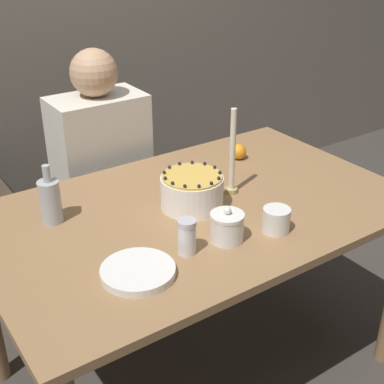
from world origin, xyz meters
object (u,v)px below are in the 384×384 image
sugar_shaker (187,237)px  person_man_blue_shirt (104,198)px  sugar_bowl (227,227)px  cake (192,191)px  bottle (50,201)px  candle (232,159)px

sugar_shaker → person_man_blue_shirt: 0.95m
sugar_bowl → person_man_blue_shirt: person_man_blue_shirt is taller
cake → person_man_blue_shirt: size_ratio=0.18×
cake → sugar_bowl: (-0.03, -0.24, -0.01)m
cake → person_man_blue_shirt: bearing=93.5°
cake → bottle: 0.48m
cake → sugar_shaker: (-0.18, -0.23, -0.00)m
sugar_bowl → candle: size_ratio=0.36×
cake → sugar_bowl: 0.25m
cake → candle: bearing=1.8°
bottle → sugar_shaker: bearing=-57.1°
sugar_bowl → person_man_blue_shirt: bearing=90.3°
cake → bottle: bearing=158.1°
candle → bottle: bearing=164.5°
cake → sugar_bowl: bearing=-98.1°
sugar_bowl → sugar_shaker: bearing=175.6°
sugar_shaker → candle: size_ratio=0.35×
person_man_blue_shirt → cake: bearing=93.5°
candle → cake: bearing=-178.2°
candle → bottle: (-0.62, 0.17, -0.06)m
sugar_bowl → candle: candle is taller
sugar_shaker → person_man_blue_shirt: person_man_blue_shirt is taller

